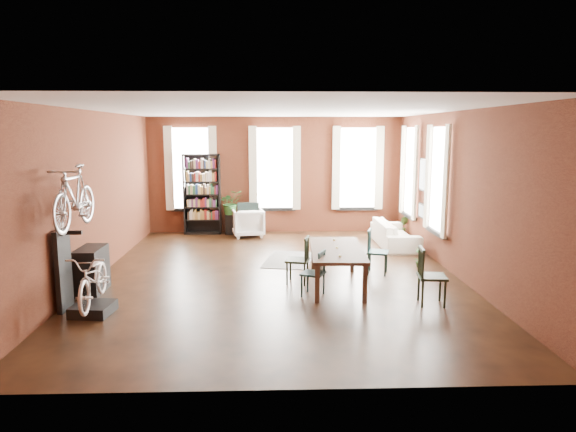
{
  "coord_description": "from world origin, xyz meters",
  "views": [
    {
      "loc": [
        -0.13,
        -9.75,
        2.81
      ],
      "look_at": [
        0.23,
        0.6,
        1.09
      ],
      "focal_mm": 32.0,
      "sensor_mm": 36.0,
      "label": 1
    }
  ],
  "objects_px": {
    "dining_chair_d": "(378,252)",
    "cream_sofa": "(395,230)",
    "dining_chair_b": "(297,260)",
    "bookshelf": "(202,194)",
    "console_table": "(92,270)",
    "bicycle_floor": "(92,255)",
    "dining_table": "(337,267)",
    "plant_stand": "(230,224)",
    "dining_chair_a": "(313,273)",
    "bike_trainer": "(93,309)",
    "dining_chair_c": "(432,276)",
    "white_armchair": "(248,221)"
  },
  "relations": [
    {
      "from": "dining_chair_c",
      "to": "cream_sofa",
      "type": "relative_size",
      "value": 0.45
    },
    {
      "from": "console_table",
      "to": "dining_chair_b",
      "type": "bearing_deg",
      "value": 6.61
    },
    {
      "from": "cream_sofa",
      "to": "bicycle_floor",
      "type": "bearing_deg",
      "value": 128.58
    },
    {
      "from": "cream_sofa",
      "to": "dining_chair_a",
      "type": "bearing_deg",
      "value": 148.45
    },
    {
      "from": "console_table",
      "to": "bicycle_floor",
      "type": "relative_size",
      "value": 0.51
    },
    {
      "from": "cream_sofa",
      "to": "bike_trainer",
      "type": "distance_m",
      "value": 7.46
    },
    {
      "from": "plant_stand",
      "to": "dining_chair_b",
      "type": "bearing_deg",
      "value": -71.19
    },
    {
      "from": "dining_chair_c",
      "to": "dining_chair_a",
      "type": "bearing_deg",
      "value": 80.95
    },
    {
      "from": "bike_trainer",
      "to": "bookshelf",
      "type": "bearing_deg",
      "value": 81.96
    },
    {
      "from": "dining_chair_b",
      "to": "plant_stand",
      "type": "relative_size",
      "value": 1.62
    },
    {
      "from": "console_table",
      "to": "bicycle_floor",
      "type": "height_order",
      "value": "bicycle_floor"
    },
    {
      "from": "dining_chair_c",
      "to": "bicycle_floor",
      "type": "relative_size",
      "value": 0.6
    },
    {
      "from": "dining_chair_a",
      "to": "dining_chair_d",
      "type": "bearing_deg",
      "value": 158.08
    },
    {
      "from": "dining_chair_d",
      "to": "cream_sofa",
      "type": "distance_m",
      "value": 2.67
    },
    {
      "from": "cream_sofa",
      "to": "plant_stand",
      "type": "distance_m",
      "value": 4.49
    },
    {
      "from": "bicycle_floor",
      "to": "bookshelf",
      "type": "bearing_deg",
      "value": 77.4
    },
    {
      "from": "dining_chair_d",
      "to": "console_table",
      "type": "bearing_deg",
      "value": 118.08
    },
    {
      "from": "bookshelf",
      "to": "cream_sofa",
      "type": "distance_m",
      "value": 5.28
    },
    {
      "from": "dining_chair_d",
      "to": "cream_sofa",
      "type": "relative_size",
      "value": 0.42
    },
    {
      "from": "white_armchair",
      "to": "bicycle_floor",
      "type": "xyz_separation_m",
      "value": [
        -2.12,
        -5.91,
        0.54
      ]
    },
    {
      "from": "plant_stand",
      "to": "cream_sofa",
      "type": "bearing_deg",
      "value": -21.17
    },
    {
      "from": "bicycle_floor",
      "to": "white_armchair",
      "type": "bearing_deg",
      "value": 65.37
    },
    {
      "from": "dining_chair_d",
      "to": "cream_sofa",
      "type": "xyz_separation_m",
      "value": [
        0.95,
        2.49,
        -0.03
      ]
    },
    {
      "from": "dining_chair_a",
      "to": "cream_sofa",
      "type": "distance_m",
      "value": 4.5
    },
    {
      "from": "white_armchair",
      "to": "bike_trainer",
      "type": "xyz_separation_m",
      "value": [
        -2.16,
        -5.91,
        -0.33
      ]
    },
    {
      "from": "plant_stand",
      "to": "dining_chair_c",
      "type": "bearing_deg",
      "value": -57.99
    },
    {
      "from": "cream_sofa",
      "to": "bicycle_floor",
      "type": "xyz_separation_m",
      "value": [
        -5.8,
        -4.63,
        0.54
      ]
    },
    {
      "from": "dining_chair_d",
      "to": "cream_sofa",
      "type": "bearing_deg",
      "value": -3.62
    },
    {
      "from": "bike_trainer",
      "to": "dining_chair_c",
      "type": "bearing_deg",
      "value": 2.95
    },
    {
      "from": "dining_table",
      "to": "dining_chair_c",
      "type": "height_order",
      "value": "dining_chair_c"
    },
    {
      "from": "dining_chair_a",
      "to": "bicycle_floor",
      "type": "xyz_separation_m",
      "value": [
        -3.45,
        -0.79,
        0.55
      ]
    },
    {
      "from": "cream_sofa",
      "to": "plant_stand",
      "type": "bearing_deg",
      "value": 68.83
    },
    {
      "from": "dining_chair_d",
      "to": "console_table",
      "type": "distance_m",
      "value": 5.37
    },
    {
      "from": "dining_chair_a",
      "to": "dining_chair_b",
      "type": "height_order",
      "value": "dining_chair_b"
    },
    {
      "from": "dining_table",
      "to": "plant_stand",
      "type": "relative_size",
      "value": 3.78
    },
    {
      "from": "dining_chair_b",
      "to": "plant_stand",
      "type": "bearing_deg",
      "value": -147.64
    },
    {
      "from": "bookshelf",
      "to": "bike_trainer",
      "type": "xyz_separation_m",
      "value": [
        -0.89,
        -6.33,
        -1.02
      ]
    },
    {
      "from": "bookshelf",
      "to": "white_armchair",
      "type": "height_order",
      "value": "bookshelf"
    },
    {
      "from": "cream_sofa",
      "to": "plant_stand",
      "type": "relative_size",
      "value": 3.83
    },
    {
      "from": "plant_stand",
      "to": "bicycle_floor",
      "type": "xyz_separation_m",
      "value": [
        -1.62,
        -6.25,
        0.68
      ]
    },
    {
      "from": "dining_chair_b",
      "to": "bookshelf",
      "type": "xyz_separation_m",
      "value": [
        -2.37,
        4.78,
        0.66
      ]
    },
    {
      "from": "dining_chair_b",
      "to": "bookshelf",
      "type": "bearing_deg",
      "value": -140.09
    },
    {
      "from": "dining_table",
      "to": "dining_chair_c",
      "type": "relative_size",
      "value": 2.18
    },
    {
      "from": "dining_chair_a",
      "to": "plant_stand",
      "type": "xyz_separation_m",
      "value": [
        -1.83,
        5.46,
        -0.13
      ]
    },
    {
      "from": "dining_table",
      "to": "console_table",
      "type": "height_order",
      "value": "console_table"
    },
    {
      "from": "dining_table",
      "to": "dining_chair_d",
      "type": "relative_size",
      "value": 2.34
    },
    {
      "from": "dining_chair_a",
      "to": "bookshelf",
      "type": "relative_size",
      "value": 0.36
    },
    {
      "from": "dining_chair_a",
      "to": "white_armchair",
      "type": "xyz_separation_m",
      "value": [
        -1.33,
        5.12,
        0.01
      ]
    },
    {
      "from": "dining_table",
      "to": "dining_chair_b",
      "type": "height_order",
      "value": "dining_chair_b"
    },
    {
      "from": "cream_sofa",
      "to": "bookshelf",
      "type": "bearing_deg",
      "value": 71.05
    }
  ]
}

